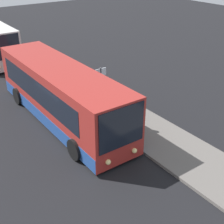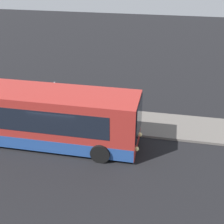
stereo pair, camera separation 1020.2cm
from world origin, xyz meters
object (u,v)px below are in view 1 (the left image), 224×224
(passenger_boarding, at_px, (105,101))
(suitcase, at_px, (136,122))
(passenger_waiting, at_px, (127,112))
(sign_post, at_px, (101,81))
(bus_lead, at_px, (61,94))

(passenger_boarding, relative_size, suitcase, 1.98)
(passenger_waiting, distance_m, sign_post, 3.49)
(passenger_boarding, distance_m, sign_post, 1.89)
(passenger_boarding, bearing_deg, passenger_waiting, 128.46)
(passenger_waiting, bearing_deg, suitcase, -116.35)
(suitcase, bearing_deg, bus_lead, -141.98)
(passenger_boarding, relative_size, sign_post, 0.80)
(bus_lead, xyz_separation_m, suitcase, (3.30, 2.58, -1.05))
(bus_lead, bearing_deg, suitcase, 38.02)
(bus_lead, height_order, sign_post, bus_lead)
(passenger_waiting, bearing_deg, bus_lead, 25.06)
(passenger_waiting, bearing_deg, sign_post, -19.80)
(passenger_boarding, height_order, suitcase, passenger_boarding)
(passenger_boarding, distance_m, passenger_waiting, 1.76)
(passenger_boarding, height_order, sign_post, sign_post)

